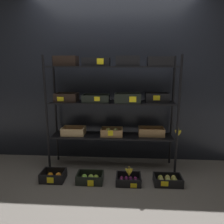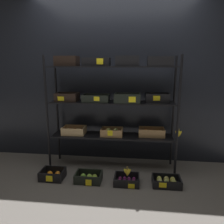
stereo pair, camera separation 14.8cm
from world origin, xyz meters
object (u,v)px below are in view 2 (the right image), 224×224
crate_ground_plum (127,181)px  crate_ground_orange (53,175)px  display_rack (113,99)px  crate_ground_apple_green (89,178)px  banana_bunch_loose (127,172)px  crate_ground_pear (166,182)px

crate_ground_plum → crate_ground_orange: bearing=179.3°
crate_ground_orange → display_rack: bearing=30.1°
display_rack → crate_ground_apple_green: size_ratio=5.49×
crate_ground_orange → crate_ground_apple_green: 0.49m
crate_ground_plum → banana_bunch_loose: size_ratio=2.49×
crate_ground_pear → crate_ground_orange: bearing=-180.0°
crate_ground_plum → banana_bunch_loose: 0.12m
display_rack → crate_ground_pear: 1.30m
crate_ground_apple_green → display_rack: bearing=59.8°
display_rack → crate_ground_plum: display_rack is taller
crate_ground_orange → crate_ground_pear: 1.49m
crate_ground_orange → banana_bunch_loose: size_ratio=2.40×
crate_ground_orange → crate_ground_pear: size_ratio=0.86×
crate_ground_orange → crate_ground_apple_green: crate_ground_orange is taller
crate_ground_plum → crate_ground_pear: (0.50, 0.01, 0.01)m
banana_bunch_loose → crate_ground_pear: bearing=2.0°
display_rack → banana_bunch_loose: (0.24, -0.46, -0.87)m
crate_ground_orange → crate_ground_plum: crate_ground_orange is taller
display_rack → crate_ground_plum: size_ratio=5.88×
display_rack → crate_ground_pear: bearing=-30.9°
display_rack → crate_ground_orange: (-0.76, -0.44, -0.98)m
display_rack → crate_ground_apple_green: bearing=-120.2°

